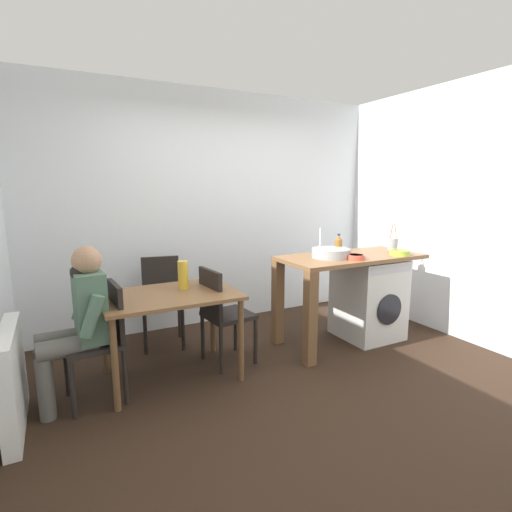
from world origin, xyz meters
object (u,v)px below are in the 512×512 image
Objects in this scene: seated_person at (78,318)px; washing_machine at (368,298)px; chair_opposite at (221,311)px; dining_table at (170,305)px; colander at (400,252)px; bottle_tall_green at (338,245)px; vase at (183,275)px; mixing_bowl at (356,257)px; chair_person_seat at (103,335)px; chair_spare_by_wall at (162,296)px; utensil_crock at (393,244)px.

seated_person reaches higher than washing_machine.
dining_table is at bearing -91.72° from chair_opposite.
dining_table is 2.37m from colander.
bottle_tall_green is (2.49, 0.13, 0.35)m from seated_person.
vase is (0.86, 0.21, 0.19)m from seated_person.
washing_machine is 3.94× the size of bottle_tall_green.
vase is (-2.18, 0.38, -0.09)m from colander.
washing_machine is 4.99× the size of mixing_bowl.
vase is (-1.62, 0.36, -0.08)m from mixing_bowl.
colander is at bearing 73.44° from chair_opposite.
colander is (0.19, -0.22, 0.52)m from washing_machine.
chair_person_seat is at bearing -177.08° from bottle_tall_green.
seated_person is at bearing 176.70° from colander.
mixing_bowl is 0.57m from colander.
vase is at bearing 167.39° from mixing_bowl.
colander is at bearing -29.05° from bottle_tall_green.
utensil_crock is at bearing 172.81° from chair_spare_by_wall.
mixing_bowl is at bearing -12.61° from vase.
chair_person_seat is 1.09m from chair_spare_by_wall.
utensil_crock is 2.37m from vase.
chair_person_seat is at bearing -90.00° from seated_person.
chair_opposite is 1.20m from seated_person.
chair_opposite is (0.48, 0.04, -0.14)m from dining_table.
seated_person is (-0.71, -0.11, 0.03)m from dining_table.
dining_table is 1.82m from bottle_tall_green.
chair_person_seat is at bearing 176.28° from colander.
chair_opposite is at bearing 178.51° from utensil_crock.
chair_person_seat is at bearing -179.35° from washing_machine.
mixing_bowl is at bearing 158.88° from chair_spare_by_wall.
washing_machine is (2.85, 0.04, -0.24)m from seated_person.
colander is at bearing -6.89° from dining_table.
dining_table is at bearing -146.31° from vase.
utensil_crock is at bearing -92.62° from seated_person.
seated_person is at bearing 176.41° from mixing_bowl.
bottle_tall_green is 0.73× the size of utensil_crock.
chair_opposite is 1.05× the size of washing_machine.
bottle_tall_green is at bearing 82.57° from chair_opposite.
dining_table is 6.38× the size of mixing_bowl.
bottle_tall_green reaches higher than colander.
dining_table is 1.22× the size of chair_person_seat.
chair_opposite is 3.00× the size of utensil_crock.
chair_opposite is 1.67m from washing_machine.
dining_table is 2.53m from utensil_crock.
chair_opposite and chair_spare_by_wall have the same top height.
dining_table is 1.81m from mixing_bowl.
chair_person_seat is at bearing -178.45° from utensil_crock.
utensil_crock is at bearing -0.27° from dining_table.
bottle_tall_green is 1.09× the size of colander.
seated_person reaches higher than bottle_tall_green.
chair_person_seat is 3.67× the size of vase.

